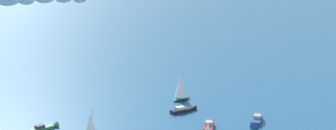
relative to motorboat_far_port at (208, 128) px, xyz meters
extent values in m
cube|color=#B21E1E|center=(-0.64, 1.13, -0.13)|extent=(5.80, 7.70, 1.20)
cube|color=gray|center=(-0.92, 1.61, 0.92)|extent=(2.97, 3.23, 0.90)
cube|color=black|center=(-16.08, 7.98, -0.17)|extent=(4.24, 7.37, 1.12)
cone|color=black|center=(-14.80, 12.08, -0.17)|extent=(2.68, 2.39, 2.25)
cube|color=silver|center=(-16.24, 7.47, 0.82)|extent=(2.45, 2.88, 0.84)
cylinder|color=#B2B2B7|center=(-16.44, -27.11, 4.51)|extent=(0.14, 0.14, 8.42)
cone|color=white|center=(-16.25, -28.01, 4.08)|extent=(4.76, 4.76, 7.15)
cube|color=#23478C|center=(6.64, 14.82, -0.11)|extent=(5.23, 8.06, 1.23)
cone|color=#23478C|center=(8.45, 10.47, -0.11)|extent=(3.03, 2.77, 2.46)
cube|color=gray|center=(6.42, 15.35, 0.97)|extent=(2.86, 3.25, 0.92)
ellipsoid|color=#33704C|center=(-24.67, 18.74, -0.20)|extent=(3.24, 7.74, 1.05)
cylinder|color=#B2B2B7|center=(-24.58, 19.30, 4.64)|extent=(0.14, 0.14, 8.63)
cone|color=white|center=(-24.72, 18.37, 4.21)|extent=(4.72, 4.72, 7.34)
cube|color=#33704C|center=(-34.45, -30.18, -0.19)|extent=(2.41, 6.80, 1.08)
cone|color=#33704C|center=(-34.29, -26.07, -0.19)|extent=(2.22, 1.80, 2.15)
cube|color=#38383D|center=(-34.47, -30.69, 0.75)|extent=(1.81, 2.42, 0.81)
camera|label=1|loc=(72.64, -101.51, 43.69)|focal=50.80mm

